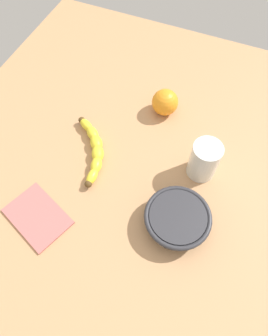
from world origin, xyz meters
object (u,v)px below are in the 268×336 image
object	(u,v)px
smoothie_glass	(204,161)
orange_fruit	(165,102)
ceramic_bowl	(177,219)
banana	(94,149)

from	to	relation	value
smoothie_glass	orange_fruit	distance (cm)	22.59
ceramic_bowl	orange_fruit	distance (cm)	35.54
banana	smoothie_glass	bearing A→B (deg)	-111.31
ceramic_bowl	smoothie_glass	bearing A→B (deg)	85.57
banana	ceramic_bowl	xyz separation A→B (cm)	(27.55, -10.91, 1.38)
smoothie_glass	orange_fruit	world-z (taller)	smoothie_glass
banana	ceramic_bowl	size ratio (longest dim) A/B	1.26
banana	orange_fruit	size ratio (longest dim) A/B	2.58
smoothie_glass	ceramic_bowl	world-z (taller)	smoothie_glass
banana	ceramic_bowl	world-z (taller)	ceramic_bowl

